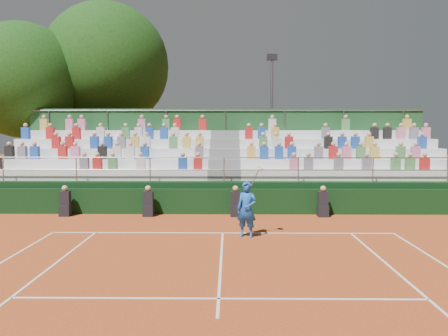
{
  "coord_description": "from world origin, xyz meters",
  "views": [
    {
      "loc": [
        0.2,
        -13.8,
        3.31
      ],
      "look_at": [
        0.0,
        3.5,
        1.8
      ],
      "focal_mm": 35.0,
      "sensor_mm": 36.0,
      "label": 1
    }
  ],
  "objects_px": {
    "tennis_player": "(247,209)",
    "tree_east": "(106,66)",
    "tree_west": "(23,81)",
    "floodlight_mast": "(272,109)"
  },
  "relations": [
    {
      "from": "tennis_player",
      "to": "tree_west",
      "type": "bearing_deg",
      "value": 137.15
    },
    {
      "from": "tennis_player",
      "to": "floodlight_mast",
      "type": "height_order",
      "value": "floodlight_mast"
    },
    {
      "from": "tree_west",
      "to": "tennis_player",
      "type": "bearing_deg",
      "value": -42.85
    },
    {
      "from": "tennis_player",
      "to": "tree_east",
      "type": "distance_m",
      "value": 17.0
    },
    {
      "from": "tennis_player",
      "to": "tree_west",
      "type": "height_order",
      "value": "tree_west"
    },
    {
      "from": "tennis_player",
      "to": "tree_east",
      "type": "relative_size",
      "value": 0.2
    },
    {
      "from": "floodlight_mast",
      "to": "tree_west",
      "type": "bearing_deg",
      "value": -173.65
    },
    {
      "from": "tree_west",
      "to": "tree_east",
      "type": "height_order",
      "value": "tree_east"
    },
    {
      "from": "tree_east",
      "to": "tennis_player",
      "type": "bearing_deg",
      "value": -59.43
    },
    {
      "from": "tennis_player",
      "to": "tree_east",
      "type": "height_order",
      "value": "tree_east"
    }
  ]
}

